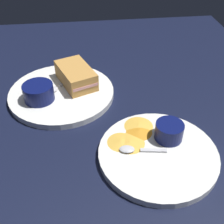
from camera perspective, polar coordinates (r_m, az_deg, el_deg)
ground_plane at (r=76.95cm, az=-3.69°, el=1.71°), size 110.00×110.00×3.00cm
plate_sandwich_main at (r=77.89cm, az=-10.05°, el=3.74°), size 27.96×27.96×1.60cm
sandwich_half_near at (r=78.76cm, az=-7.26°, el=7.28°), size 14.89×11.79×4.80cm
ramekin_dark_sauce at (r=74.19cm, az=-14.54°, el=3.94°), size 7.71×7.71×4.28cm
spoon_by_dark_ramekin at (r=78.24cm, az=-11.09°, el=4.81°), size 8.11×7.94×0.80cm
plate_chips_companion at (r=60.80cm, az=9.17°, el=-8.32°), size 24.94×24.94×1.60cm
ramekin_light_gravy at (r=62.12cm, az=11.39°, el=-3.70°), size 6.09×6.09×3.82cm
spoon_by_gravy_ramekin at (r=59.49cm, az=4.29°, el=-7.51°), size 3.04×9.96×0.80cm
plantain_chip_scatter at (r=62.78cm, az=4.13°, el=-4.50°), size 14.20×12.81×0.60cm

